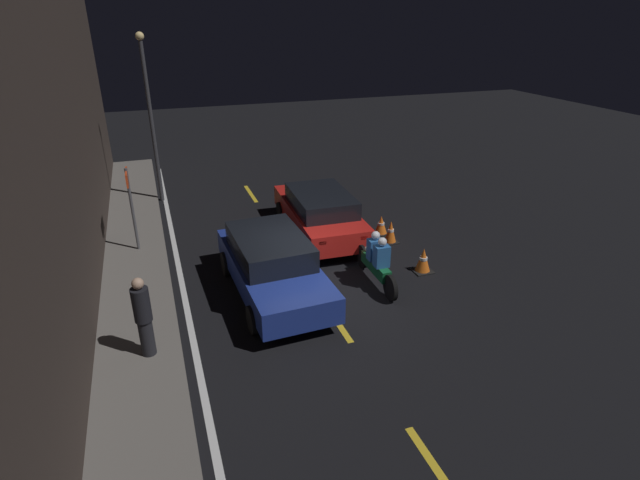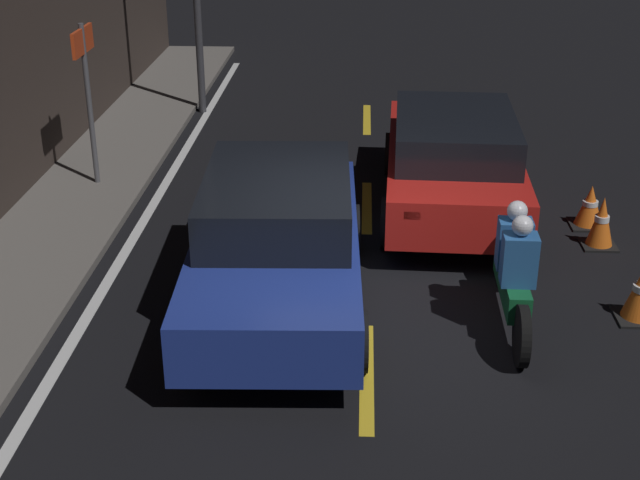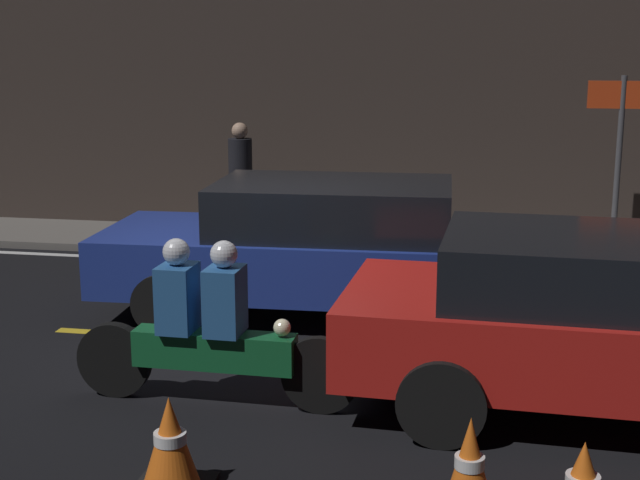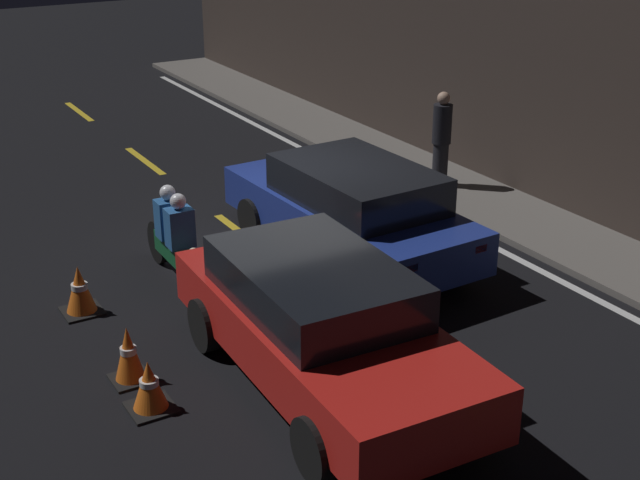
# 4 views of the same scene
# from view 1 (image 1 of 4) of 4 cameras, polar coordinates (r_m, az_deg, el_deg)

# --- Properties ---
(ground_plane) EXTENTS (56.00, 56.00, 0.00)m
(ground_plane) POSITION_cam_1_polar(r_m,az_deg,el_deg) (12.27, -0.02, -6.44)
(ground_plane) COLOR black
(raised_curb) EXTENTS (28.00, 1.67, 0.11)m
(raised_curb) POSITION_cam_1_polar(r_m,az_deg,el_deg) (11.77, -20.07, -9.35)
(raised_curb) COLOR #605B56
(raised_curb) RESTS_ON ground
(building_front) EXTENTS (28.00, 0.30, 7.34)m
(building_front) POSITION_cam_1_polar(r_m,az_deg,el_deg) (10.42, -28.37, 6.84)
(building_front) COLOR #382D28
(building_front) RESTS_ON ground
(lane_dash_b) EXTENTS (2.00, 0.14, 0.01)m
(lane_dash_b) POSITION_cam_1_polar(r_m,az_deg,el_deg) (8.47, 13.64, -24.70)
(lane_dash_b) COLOR gold
(lane_dash_b) RESTS_ON ground
(lane_dash_c) EXTENTS (2.00, 0.14, 0.01)m
(lane_dash_c) POSITION_cam_1_polar(r_m,az_deg,el_deg) (11.48, 1.65, -8.86)
(lane_dash_c) COLOR gold
(lane_dash_c) RESTS_ON ground
(lane_dash_d) EXTENTS (2.00, 0.14, 0.01)m
(lane_dash_d) POSITION_cam_1_polar(r_m,az_deg,el_deg) (15.24, -4.37, 0.01)
(lane_dash_d) COLOR gold
(lane_dash_d) RESTS_ON ground
(lane_dash_e) EXTENTS (2.00, 0.14, 0.01)m
(lane_dash_e) POSITION_cam_1_polar(r_m,az_deg,el_deg) (19.32, -7.92, 5.27)
(lane_dash_e) COLOR gold
(lane_dash_e) RESTS_ON ground
(lane_solid_kerb) EXTENTS (25.20, 0.14, 0.01)m
(lane_solid_kerb) POSITION_cam_1_polar(r_m,az_deg,el_deg) (11.78, -14.73, -8.83)
(lane_solid_kerb) COLOR silver
(lane_solid_kerb) RESTS_ON ground
(sedan_blue) EXTENTS (4.61, 2.07, 1.47)m
(sedan_blue) POSITION_cam_1_polar(r_m,az_deg,el_deg) (12.12, -5.49, -2.77)
(sedan_blue) COLOR navy
(sedan_blue) RESTS_ON ground
(taxi_red) EXTENTS (4.63, 2.07, 1.46)m
(taxi_red) POSITION_cam_1_polar(r_m,az_deg,el_deg) (15.20, -0.06, 3.22)
(taxi_red) COLOR red
(taxi_red) RESTS_ON ground
(motorcycle) EXTENTS (2.41, 0.37, 1.39)m
(motorcycle) POSITION_cam_1_polar(r_m,az_deg,el_deg) (12.59, 6.54, -2.39)
(motorcycle) COLOR black
(motorcycle) RESTS_ON ground
(traffic_cone_near) EXTENTS (0.51, 0.51, 0.66)m
(traffic_cone_near) POSITION_cam_1_polar(r_m,az_deg,el_deg) (13.54, 11.71, -2.28)
(traffic_cone_near) COLOR black
(traffic_cone_near) RESTS_ON ground
(traffic_cone_mid) EXTENTS (0.45, 0.45, 0.69)m
(traffic_cone_mid) POSITION_cam_1_polar(r_m,az_deg,el_deg) (15.07, 8.08, 0.92)
(traffic_cone_mid) COLOR black
(traffic_cone_mid) RESTS_ON ground
(traffic_cone_far) EXTENTS (0.50, 0.50, 0.59)m
(traffic_cone_far) POSITION_cam_1_polar(r_m,az_deg,el_deg) (15.65, 6.99, 1.70)
(traffic_cone_far) COLOR black
(traffic_cone_far) RESTS_ON ground
(pedestrian) EXTENTS (0.34, 0.34, 1.72)m
(pedestrian) POSITION_cam_1_polar(r_m,az_deg,el_deg) (10.32, -19.54, -8.22)
(pedestrian) COLOR black
(pedestrian) RESTS_ON raised_curb
(shop_sign) EXTENTS (0.90, 0.08, 2.40)m
(shop_sign) POSITION_cam_1_polar(r_m,az_deg,el_deg) (14.72, -20.93, 5.00)
(shop_sign) COLOR #4C4C51
(shop_sign) RESTS_ON raised_curb
(street_lamp) EXTENTS (0.28, 0.28, 5.76)m
(street_lamp) POSITION_cam_1_polar(r_m,az_deg,el_deg) (18.54, -18.85, 13.75)
(street_lamp) COLOR #333338
(street_lamp) RESTS_ON ground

